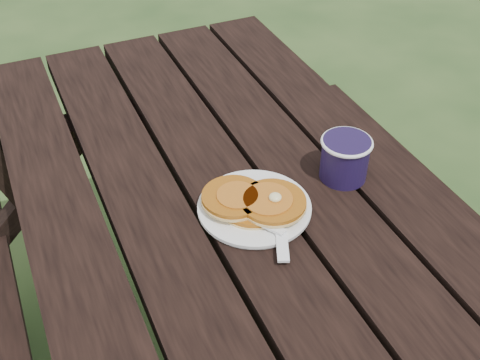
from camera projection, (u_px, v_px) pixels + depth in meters
name	position (u px, v px, depth m)	size (l,w,h in m)	color
plate	(254.00, 208.00, 1.09)	(0.20, 0.20, 0.01)	white
pancake_stack	(254.00, 201.00, 1.08)	(0.18, 0.16, 0.04)	#B16114
knife	(280.00, 224.00, 1.05)	(0.02, 0.18, 0.01)	white
fork	(257.00, 221.00, 1.05)	(0.03, 0.16, 0.01)	white
coffee_cup	(345.00, 156.00, 1.14)	(0.10, 0.10, 0.09)	#1B1034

